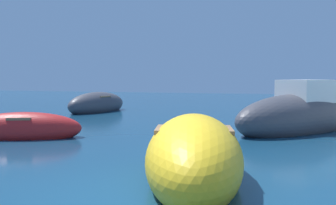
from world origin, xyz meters
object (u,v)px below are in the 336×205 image
(moored_boat_4, at_px, (97,105))
(moored_boat_3, at_px, (194,157))
(moored_boat_1, at_px, (306,108))
(moored_boat_5, at_px, (23,129))
(moored_boat_0, at_px, (298,115))

(moored_boat_4, bearing_deg, moored_boat_3, 46.86)
(moored_boat_1, relative_size, moored_boat_5, 1.19)
(moored_boat_1, bearing_deg, moored_boat_5, 70.35)
(moored_boat_0, distance_m, moored_boat_1, 6.29)
(moored_boat_0, height_order, moored_boat_3, moored_boat_0)
(moored_boat_0, bearing_deg, moored_boat_4, -74.70)
(moored_boat_1, height_order, moored_boat_3, moored_boat_3)
(moored_boat_1, bearing_deg, moored_boat_0, 105.75)
(moored_boat_3, relative_size, moored_boat_5, 1.19)
(moored_boat_3, height_order, moored_boat_5, moored_boat_3)
(moored_boat_0, distance_m, moored_boat_4, 11.78)
(moored_boat_0, bearing_deg, moored_boat_5, -24.69)
(moored_boat_0, relative_size, moored_boat_1, 1.27)
(moored_boat_1, xyz_separation_m, moored_boat_5, (-9.13, -10.66, -0.06))
(moored_boat_1, relative_size, moored_boat_3, 1.01)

